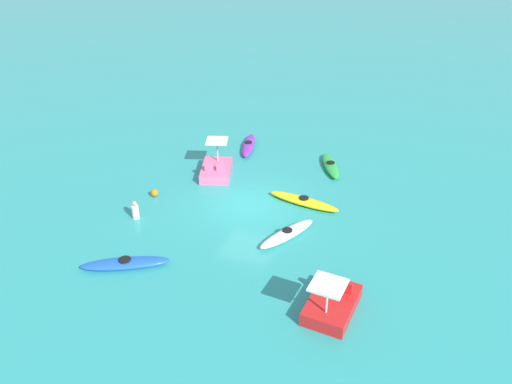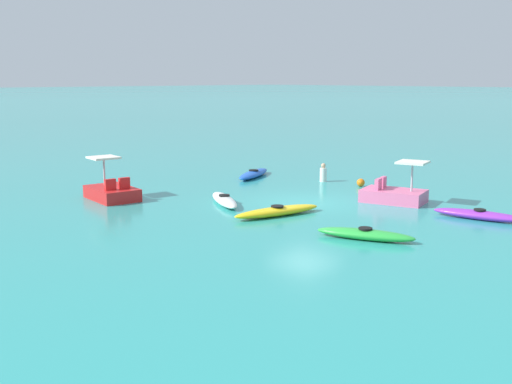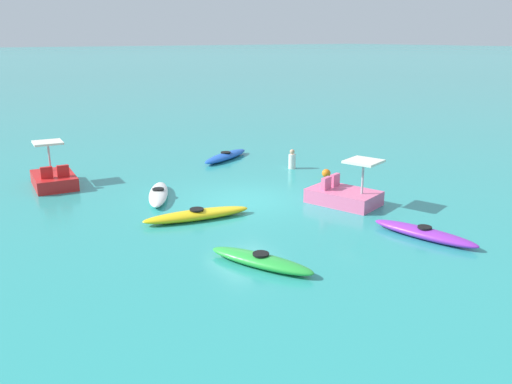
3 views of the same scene
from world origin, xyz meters
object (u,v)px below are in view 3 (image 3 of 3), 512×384
(kayak_green, at_px, (261,261))
(kayak_purple, at_px, (424,233))
(kayak_white, at_px, (158,194))
(person_near_shore, at_px, (292,160))
(pedal_boat_pink, at_px, (344,195))
(pedal_boat_red, at_px, (54,178))
(buoy_orange, at_px, (326,173))
(kayak_yellow, at_px, (197,215))
(kayak_blue, at_px, (226,156))

(kayak_green, distance_m, kayak_purple, 5.21)
(kayak_white, xyz_separation_m, person_near_shore, (0.78, -6.87, 0.22))
(kayak_purple, height_order, person_near_shore, person_near_shore)
(pedal_boat_pink, bearing_deg, pedal_boat_red, 43.47)
(kayak_purple, relative_size, buoy_orange, 9.08)
(kayak_yellow, bearing_deg, person_near_shore, -61.83)
(kayak_yellow, height_order, pedal_boat_pink, pedal_boat_pink)
(pedal_boat_pink, relative_size, buoy_orange, 7.53)
(kayak_white, relative_size, kayak_yellow, 0.85)
(kayak_green, bearing_deg, kayak_blue, -27.56)
(kayak_purple, distance_m, pedal_boat_red, 14.12)
(person_near_shore, bearing_deg, kayak_white, 96.48)
(kayak_green, xyz_separation_m, kayak_yellow, (4.17, -0.41, -0.00))
(kayak_green, bearing_deg, kayak_white, -3.26)
(pedal_boat_red, relative_size, pedal_boat_pink, 0.95)
(pedal_boat_red, height_order, pedal_boat_pink, same)
(kayak_blue, bearing_deg, person_near_shore, -155.64)
(kayak_blue, relative_size, kayak_purple, 1.03)
(pedal_boat_pink, bearing_deg, kayak_yellow, 73.74)
(kayak_yellow, distance_m, pedal_boat_pink, 5.31)
(kayak_purple, bearing_deg, kayak_green, 77.60)
(kayak_green, distance_m, kayak_yellow, 4.19)
(kayak_green, distance_m, pedal_boat_pink, 6.13)
(kayak_white, xyz_separation_m, buoy_orange, (-1.28, -7.06, 0.02))
(kayak_blue, bearing_deg, pedal_boat_red, 91.31)
(kayak_blue, distance_m, pedal_boat_red, 8.09)
(kayak_blue, xyz_separation_m, kayak_white, (-4.04, 5.39, -0.00))
(kayak_green, relative_size, person_near_shore, 3.47)
(kayak_blue, xyz_separation_m, pedal_boat_pink, (-8.42, 0.28, 0.17))
(kayak_green, height_order, kayak_blue, same)
(kayak_blue, distance_m, pedal_boat_pink, 8.43)
(kayak_green, distance_m, kayak_blue, 12.52)
(kayak_white, bearing_deg, kayak_purple, -150.20)
(pedal_boat_pink, relative_size, person_near_shore, 3.10)
(kayak_green, height_order, kayak_purple, same)
(kayak_purple, bearing_deg, kayak_blue, -3.31)
(pedal_boat_pink, height_order, buoy_orange, pedal_boat_pink)
(kayak_blue, bearing_deg, pedal_boat_pink, 178.06)
(pedal_boat_pink, bearing_deg, kayak_green, 115.95)
(kayak_white, bearing_deg, pedal_boat_pink, -130.60)
(kayak_green, xyz_separation_m, pedal_boat_red, (10.92, 2.30, 0.17))
(kayak_blue, height_order, kayak_white, same)
(kayak_yellow, height_order, buoy_orange, kayak_yellow)
(pedal_boat_red, bearing_deg, pedal_boat_pink, -136.53)
(kayak_green, bearing_deg, kayak_purple, -102.40)
(kayak_purple, bearing_deg, kayak_white, 29.80)
(pedal_boat_red, bearing_deg, kayak_purple, -148.47)
(kayak_green, xyz_separation_m, person_near_shore, (7.84, -7.27, 0.22))
(kayak_purple, height_order, buoy_orange, kayak_purple)
(buoy_orange, height_order, person_near_shore, person_near_shore)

